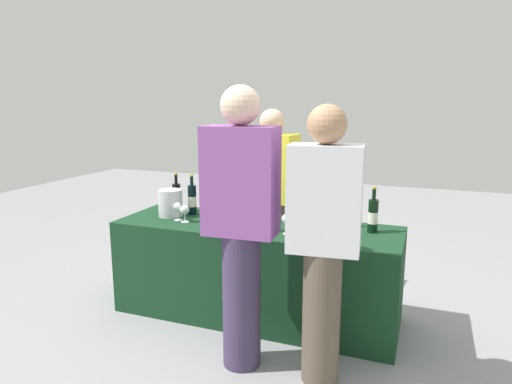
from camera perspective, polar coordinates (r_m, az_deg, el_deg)
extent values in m
plane|color=gray|center=(3.69, 0.00, -15.04)|extent=(12.00, 12.00, 0.00)
cube|color=#14381E|center=(3.54, 0.00, -9.77)|extent=(2.13, 0.69, 0.73)
cylinder|color=black|center=(3.86, -9.90, -0.71)|extent=(0.07, 0.07, 0.23)
cylinder|color=black|center=(3.83, -9.98, 1.58)|extent=(0.03, 0.03, 0.08)
cylinder|color=gold|center=(3.82, -10.01, 2.28)|extent=(0.03, 0.03, 0.02)
cylinder|color=silver|center=(3.86, -9.90, -0.88)|extent=(0.07, 0.07, 0.08)
cylinder|color=black|center=(3.74, -7.99, -0.99)|extent=(0.07, 0.07, 0.24)
cylinder|color=black|center=(3.71, -8.06, 1.39)|extent=(0.03, 0.03, 0.08)
cylinder|color=gold|center=(3.70, -8.07, 2.08)|extent=(0.03, 0.03, 0.02)
cylinder|color=silver|center=(3.74, -7.98, -1.17)|extent=(0.07, 0.07, 0.08)
cylinder|color=black|center=(3.74, -6.26, -1.05)|extent=(0.07, 0.07, 0.23)
cylinder|color=black|center=(3.71, -6.31, 1.24)|extent=(0.03, 0.03, 0.08)
cylinder|color=black|center=(3.70, -6.33, 1.95)|extent=(0.03, 0.03, 0.02)
cylinder|color=silver|center=(3.74, -6.26, -1.22)|extent=(0.07, 0.07, 0.08)
cylinder|color=black|center=(3.61, -3.52, -1.46)|extent=(0.08, 0.08, 0.23)
cylinder|color=black|center=(3.57, -3.55, 1.03)|extent=(0.03, 0.03, 0.09)
cylinder|color=gold|center=(3.56, -3.56, 1.87)|extent=(0.03, 0.03, 0.02)
cylinder|color=silver|center=(3.61, -3.51, -1.64)|extent=(0.08, 0.08, 0.08)
cylinder|color=black|center=(3.47, 0.08, -2.08)|extent=(0.07, 0.07, 0.21)
cylinder|color=black|center=(3.44, 0.08, 0.28)|extent=(0.02, 0.02, 0.08)
cylinder|color=maroon|center=(3.43, 0.08, 1.05)|extent=(0.03, 0.03, 0.02)
cylinder|color=silver|center=(3.47, 0.08, -2.25)|extent=(0.07, 0.07, 0.07)
cylinder|color=black|center=(3.48, 2.21, -1.84)|extent=(0.06, 0.06, 0.24)
cylinder|color=black|center=(3.45, 2.23, 0.72)|extent=(0.02, 0.02, 0.08)
cylinder|color=gold|center=(3.44, 2.23, 1.48)|extent=(0.03, 0.03, 0.02)
cylinder|color=silver|center=(3.48, 2.20, -2.03)|extent=(0.07, 0.07, 0.08)
cylinder|color=black|center=(3.39, 10.30, -2.58)|extent=(0.07, 0.07, 0.22)
cylinder|color=black|center=(3.36, 10.39, -0.05)|extent=(0.03, 0.03, 0.09)
cylinder|color=gold|center=(3.35, 10.42, 0.83)|extent=(0.03, 0.03, 0.02)
cylinder|color=silver|center=(3.39, 10.29, -2.76)|extent=(0.07, 0.07, 0.08)
cylinder|color=black|center=(3.30, 14.43, -2.94)|extent=(0.07, 0.07, 0.24)
cylinder|color=black|center=(3.27, 14.56, -0.28)|extent=(0.03, 0.03, 0.08)
cylinder|color=gold|center=(3.26, 14.60, 0.53)|extent=(0.03, 0.03, 0.02)
cylinder|color=silver|center=(3.31, 14.42, -3.13)|extent=(0.07, 0.07, 0.08)
cylinder|color=silver|center=(3.60, -9.74, -3.48)|extent=(0.06, 0.06, 0.00)
cylinder|color=silver|center=(3.59, -9.76, -2.86)|extent=(0.01, 0.01, 0.08)
sphere|color=silver|center=(3.57, -9.80, -1.82)|extent=(0.06, 0.06, 0.06)
cylinder|color=silver|center=(3.54, -8.87, -3.71)|extent=(0.06, 0.06, 0.00)
cylinder|color=silver|center=(3.53, -8.89, -3.19)|extent=(0.01, 0.01, 0.06)
sphere|color=silver|center=(3.51, -8.92, -2.20)|extent=(0.07, 0.07, 0.07)
sphere|color=#590C19|center=(3.51, -8.91, -2.40)|extent=(0.04, 0.04, 0.04)
cylinder|color=silver|center=(3.35, -0.71, -4.44)|extent=(0.06, 0.06, 0.00)
cylinder|color=silver|center=(3.34, -0.71, -3.84)|extent=(0.01, 0.01, 0.07)
sphere|color=silver|center=(3.32, -0.72, -2.72)|extent=(0.07, 0.07, 0.07)
sphere|color=#590C19|center=(3.32, -0.72, -2.93)|extent=(0.04, 0.04, 0.04)
cylinder|color=silver|center=(3.25, 1.97, -4.91)|extent=(0.06, 0.06, 0.00)
cylinder|color=silver|center=(3.24, 1.97, -4.22)|extent=(0.01, 0.01, 0.08)
sphere|color=silver|center=(3.22, 1.98, -3.03)|extent=(0.07, 0.07, 0.07)
sphere|color=#590C19|center=(3.23, 1.98, -3.23)|extent=(0.04, 0.04, 0.04)
cylinder|color=silver|center=(3.19, 3.88, -5.24)|extent=(0.06, 0.06, 0.00)
cylinder|color=silver|center=(3.18, 3.89, -4.59)|extent=(0.01, 0.01, 0.07)
sphere|color=silver|center=(3.17, 3.90, -3.40)|extent=(0.07, 0.07, 0.07)
cylinder|color=silver|center=(3.21, 9.72, -5.28)|extent=(0.06, 0.06, 0.00)
cylinder|color=silver|center=(3.20, 9.74, -4.67)|extent=(0.01, 0.01, 0.07)
sphere|color=silver|center=(3.19, 9.78, -3.63)|extent=(0.06, 0.06, 0.06)
cylinder|color=silver|center=(3.71, -10.69, -1.37)|extent=(0.19, 0.19, 0.22)
cylinder|color=brown|center=(4.08, 1.91, -6.45)|extent=(0.24, 0.24, 0.78)
cube|color=yellow|center=(3.93, 1.98, 3.05)|extent=(0.46, 0.30, 0.58)
sphere|color=#D8AD8C|center=(3.89, 2.02, 8.85)|extent=(0.21, 0.21, 0.21)
cylinder|color=#3F3351|center=(2.89, -1.81, -13.38)|extent=(0.24, 0.24, 0.86)
cube|color=#8C4C99|center=(2.67, -1.91, 1.38)|extent=(0.44, 0.26, 0.64)
sphere|color=beige|center=(2.63, -1.98, 10.80)|extent=(0.23, 0.23, 0.23)
cylinder|color=brown|center=(2.78, 8.17, -15.16)|extent=(0.22, 0.22, 0.80)
cube|color=silver|center=(2.55, 8.61, -0.86)|extent=(0.42, 0.26, 0.60)
sphere|color=tan|center=(2.50, 8.89, 8.38)|extent=(0.22, 0.22, 0.22)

